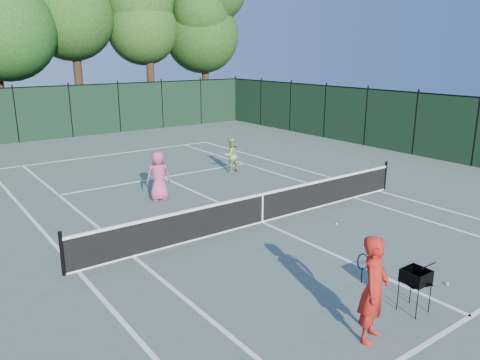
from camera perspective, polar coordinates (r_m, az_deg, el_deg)
ground at (r=14.04m, az=2.70°, el=-5.15°), size 90.00×90.00×0.00m
sideline_doubles_left at (r=11.67m, az=-19.13°, el=-10.46°), size 0.10×23.77×0.01m
sideline_doubles_right at (r=17.85m, az=16.54°, el=-1.28°), size 0.10×23.77×0.01m
sideline_singles_left at (r=12.07m, az=-12.87°, el=-9.07°), size 0.10×23.77×0.01m
sideline_singles_right at (r=16.81m, az=13.69°, el=-2.09°), size 0.10×23.77×0.01m
baseline_far at (r=24.10m, az=-15.37°, el=3.04°), size 10.97×0.10×0.01m
service_line_near at (r=10.37m, az=26.32°, el=-14.65°), size 8.23×0.10×0.01m
service_line_far at (r=19.20m, az=-9.38°, el=0.32°), size 8.23×0.10×0.01m
center_service_line at (r=14.04m, az=2.70°, el=-5.14°), size 0.10×12.80×0.01m
tennis_net at (r=13.88m, az=2.73°, el=-3.31°), size 11.69×0.09×1.06m
fence_far at (r=29.59m, az=-19.94°, el=7.82°), size 24.00×0.05×3.00m
fence_right at (r=22.98m, az=26.83°, el=5.16°), size 0.05×36.00×3.00m
tree_4 at (r=35.44m, az=-11.26°, el=20.30°), size 6.20×6.20×12.97m
tree_5 at (r=38.25m, az=-4.39°, el=19.50°), size 5.80×5.80×12.23m
coach at (r=8.58m, az=16.01°, el=-12.65°), size 0.85×0.89×1.94m
player_pink at (r=16.12m, az=-9.89°, el=0.50°), size 0.93×0.71×1.70m
player_green at (r=19.64m, az=-1.12°, el=3.06°), size 0.72×0.56×1.47m
ball_hopper at (r=9.79m, az=20.66°, el=-10.95°), size 0.58×0.58×0.88m
loose_ball_near_cart at (r=11.37m, az=23.96°, el=-11.48°), size 0.07×0.07×0.07m
loose_ball_midcourt at (r=14.09m, az=11.68°, el=-5.25°), size 0.07×0.07×0.07m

